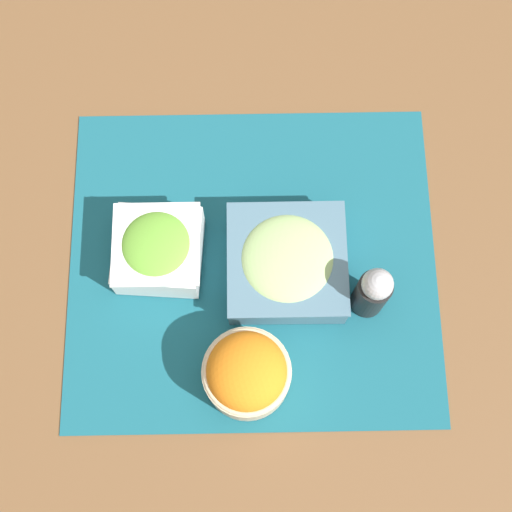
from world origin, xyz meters
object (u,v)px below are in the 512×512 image
(pepper_shaker, at_px, (376,292))
(cucumber_bowl, at_px, (290,262))
(carrot_bowl, at_px, (250,373))
(lettuce_bowl, at_px, (161,249))

(pepper_shaker, bearing_deg, cucumber_bowl, 155.92)
(cucumber_bowl, bearing_deg, pepper_shaker, -24.08)
(carrot_bowl, bearing_deg, lettuce_bowl, 124.74)
(cucumber_bowl, height_order, carrot_bowl, carrot_bowl)
(cucumber_bowl, height_order, pepper_shaker, pepper_shaker)
(cucumber_bowl, distance_m, lettuce_bowl, 0.18)
(cucumber_bowl, relative_size, pepper_shaker, 1.38)
(lettuce_bowl, xyz_separation_m, carrot_bowl, (0.12, -0.17, 0.01))
(carrot_bowl, bearing_deg, pepper_shaker, 31.54)
(lettuce_bowl, height_order, carrot_bowl, carrot_bowl)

